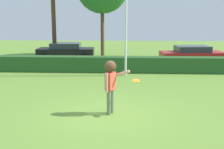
% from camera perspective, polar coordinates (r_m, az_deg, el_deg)
% --- Properties ---
extents(ground_plane, '(60.00, 60.00, 0.00)m').
position_cam_1_polar(ground_plane, '(9.89, -0.61, -7.77)').
color(ground_plane, olive).
extents(person, '(0.84, 0.52, 1.81)m').
position_cam_1_polar(person, '(9.63, -0.27, -0.92)').
color(person, '#697556').
rests_on(person, ground).
extents(frisbee, '(0.24, 0.23, 0.09)m').
position_cam_1_polar(frisbee, '(9.45, 4.68, -1.23)').
color(frisbee, orange).
extents(lamppost, '(0.24, 0.24, 6.64)m').
position_cam_1_polar(lamppost, '(15.90, 2.76, 12.76)').
color(lamppost, silver).
rests_on(lamppost, ground).
extents(hedge_row, '(27.68, 0.90, 0.91)m').
position_cam_1_polar(hedge_row, '(17.18, 0.99, 1.98)').
color(hedge_row, '#265324').
rests_on(hedge_row, ground).
extents(parked_car_black, '(4.28, 1.98, 1.25)m').
position_cam_1_polar(parked_car_black, '(22.54, -8.95, 4.67)').
color(parked_car_black, black).
rests_on(parked_car_black, ground).
extents(parked_car_red, '(4.36, 2.17, 1.25)m').
position_cam_1_polar(parked_car_red, '(20.73, 15.28, 3.84)').
color(parked_car_red, '#B21E1E').
rests_on(parked_car_red, ground).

